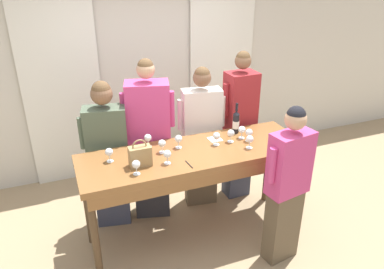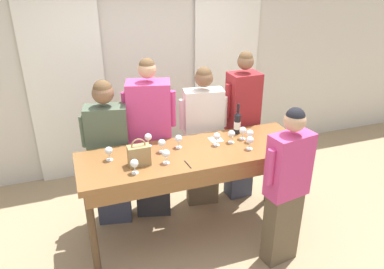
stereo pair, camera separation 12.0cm
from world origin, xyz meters
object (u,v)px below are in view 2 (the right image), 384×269
at_px(wine_glass_back_right, 217,137).
at_px(wine_glass_by_bottle, 166,154).
at_px(wine_bottle, 237,123).
at_px(wine_glass_center_right, 250,134).
at_px(wine_glass_front_mid, 179,139).
at_px(guest_pink_top, 151,141).
at_px(host_pouring, 286,187).
at_px(wine_glass_near_host, 243,131).
at_px(wine_glass_center_mid, 148,137).
at_px(wine_glass_center_left, 134,164).
at_px(guest_striped_shirt, 242,127).
at_px(guest_cream_sweater, 203,137).
at_px(guest_olive_jacket, 109,153).
at_px(handbag, 139,155).
at_px(wine_glass_back_mid, 231,134).
at_px(wine_glass_back_left, 162,143).
at_px(wine_glass_front_left, 250,140).
at_px(tasting_bar, 195,162).
at_px(wine_glass_front_right, 109,151).

xyz_separation_m(wine_glass_back_right, wine_glass_by_bottle, (-0.59, -0.19, -0.00)).
relative_size(wine_bottle, wine_glass_center_right, 2.50).
height_order(wine_glass_front_mid, guest_pink_top, guest_pink_top).
distance_m(wine_glass_back_right, host_pouring, 0.84).
distance_m(wine_glass_front_mid, wine_glass_near_host, 0.70).
bearing_deg(wine_glass_center_mid, wine_glass_center_right, -14.44).
distance_m(wine_glass_front_mid, wine_glass_by_bottle, 0.33).
relative_size(wine_glass_center_left, guest_striped_shirt, 0.07).
relative_size(guest_pink_top, guest_cream_sweater, 1.08).
bearing_deg(wine_bottle, guest_olive_jacket, 167.05).
relative_size(handbag, wine_glass_back_mid, 1.95).
height_order(wine_glass_near_host, guest_pink_top, guest_pink_top).
height_order(wine_glass_back_left, guest_striped_shirt, guest_striped_shirt).
relative_size(wine_glass_center_right, guest_pink_top, 0.07).
bearing_deg(wine_glass_front_left, guest_striped_shirt, 69.43).
bearing_deg(wine_glass_near_host, guest_striped_shirt, 64.14).
bearing_deg(handbag, tasting_bar, 5.92).
bearing_deg(guest_olive_jacket, wine_glass_front_right, -95.65).
height_order(wine_bottle, guest_olive_jacket, guest_olive_jacket).
relative_size(wine_bottle, wine_glass_center_left, 2.50).
distance_m(wine_glass_center_left, guest_pink_top, 0.86).
xyz_separation_m(wine_glass_center_right, guest_olive_jacket, (-1.38, 0.55, -0.26)).
xyz_separation_m(wine_glass_back_left, guest_olive_jacket, (-0.47, 0.46, -0.26)).
height_order(tasting_bar, wine_glass_center_left, wine_glass_center_left).
xyz_separation_m(wine_glass_center_left, wine_glass_center_mid, (0.24, 0.48, 0.00)).
bearing_deg(wine_glass_by_bottle, host_pouring, -25.88).
distance_m(wine_glass_center_left, host_pouring, 1.41).
bearing_deg(wine_glass_front_left, wine_glass_front_mid, 157.95).
height_order(wine_glass_front_right, wine_glass_back_right, same).
height_order(wine_glass_front_right, guest_cream_sweater, guest_cream_sweater).
distance_m(wine_glass_front_mid, wine_glass_front_right, 0.70).
distance_m(guest_olive_jacket, guest_pink_top, 0.46).
height_order(tasting_bar, host_pouring, host_pouring).
distance_m(wine_glass_front_right, wine_glass_back_left, 0.51).
relative_size(guest_striped_shirt, host_pouring, 1.13).
height_order(wine_glass_front_mid, guest_cream_sweater, guest_cream_sweater).
bearing_deg(guest_olive_jacket, wine_glass_center_right, -21.63).
xyz_separation_m(handbag, wine_glass_back_left, (0.26, 0.17, -0.01)).
xyz_separation_m(wine_glass_front_right, wine_glass_near_host, (1.39, -0.01, 0.00)).
distance_m(wine_glass_back_left, wine_glass_back_mid, 0.73).
bearing_deg(tasting_bar, wine_glass_front_left, -12.20).
distance_m(wine_glass_center_mid, wine_glass_back_right, 0.69).
xyz_separation_m(handbag, wine_glass_front_mid, (0.45, 0.21, -0.01)).
height_order(wine_glass_front_left, wine_glass_front_mid, same).
bearing_deg(wine_glass_front_right, wine_glass_front_left, -9.93).
height_order(handbag, wine_glass_center_mid, handbag).
distance_m(tasting_bar, host_pouring, 0.91).
distance_m(wine_glass_front_right, guest_striped_shirt, 1.68).
relative_size(wine_glass_front_left, wine_glass_back_left, 1.00).
bearing_deg(wine_glass_front_right, guest_cream_sweater, 22.00).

